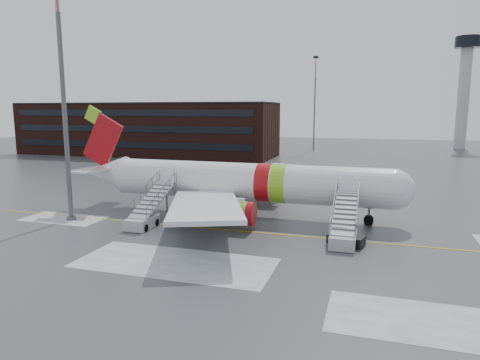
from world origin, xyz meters
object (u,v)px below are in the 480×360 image
(airstair_fwd, at_px, (344,231))
(light_mast_near, at_px, (63,87))
(airliner, at_px, (237,182))
(pushback_tug, at_px, (344,236))
(uld_container, at_px, (180,217))
(airstair_aft, at_px, (146,215))

(airstair_fwd, height_order, light_mast_near, light_mast_near)
(airliner, xyz_separation_m, pushback_tug, (11.13, -6.72, -2.71))
(airliner, relative_size, uld_container, 15.89)
(airliner, bearing_deg, pushback_tug, -31.10)
(airstair_fwd, bearing_deg, airliner, 149.49)
(airliner, distance_m, light_mast_near, 18.86)
(light_mast_near, bearing_deg, airliner, 23.55)
(uld_container, bearing_deg, airstair_fwd, -5.49)
(uld_container, height_order, light_mast_near, light_mast_near)
(airliner, height_order, uld_container, airliner)
(airstair_aft, bearing_deg, airliner, 44.04)
(airstair_fwd, height_order, pushback_tug, airstair_fwd)
(airstair_fwd, bearing_deg, pushback_tug, -76.84)
(pushback_tug, bearing_deg, uld_container, 173.85)
(uld_container, distance_m, light_mast_near, 16.38)
(airstair_fwd, relative_size, uld_container, 3.49)
(pushback_tug, distance_m, uld_container, 15.20)
(airstair_aft, distance_m, light_mast_near, 14.31)
(airstair_fwd, height_order, uld_container, airstair_fwd)
(airliner, bearing_deg, light_mast_near, -156.45)
(airstair_aft, xyz_separation_m, uld_container, (2.77, 1.45, -0.33))
(light_mast_near, bearing_deg, pushback_tug, -0.36)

